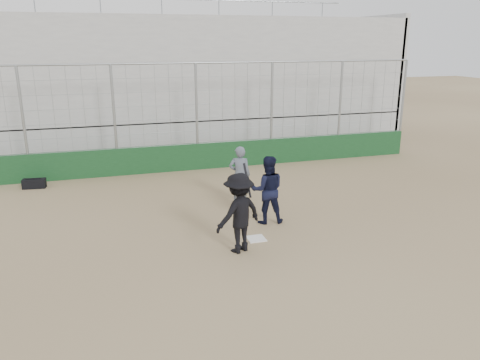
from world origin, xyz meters
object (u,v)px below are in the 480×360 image
object	(u,v)px
batter_at_plate	(239,213)
equipment_bag	(34,183)
umpire	(240,178)
catcher_crouched	(267,201)

from	to	relation	value
batter_at_plate	equipment_bag	bearing A→B (deg)	127.76
umpire	equipment_bag	world-z (taller)	umpire
catcher_crouched	equipment_bag	world-z (taller)	catcher_crouched
batter_at_plate	catcher_crouched	xyz separation A→B (m)	(1.25, 1.47, -0.33)
catcher_crouched	umpire	bearing A→B (deg)	97.65
catcher_crouched	equipment_bag	bearing A→B (deg)	140.89
catcher_crouched	equipment_bag	xyz separation A→B (m)	(-6.44, 5.24, -0.47)
batter_at_plate	umpire	xyz separation A→B (m)	(1.01, 3.25, -0.15)
equipment_bag	umpire	bearing A→B (deg)	-29.14
umpire	equipment_bag	xyz separation A→B (m)	(-6.20, 3.46, -0.64)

